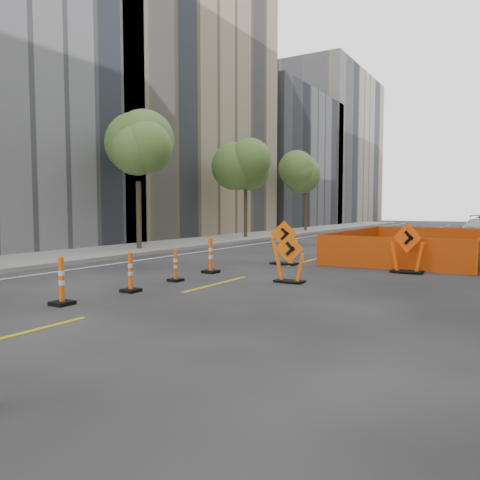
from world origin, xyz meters
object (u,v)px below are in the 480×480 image
Objects in this scene: channelizer_5 at (175,265)px; channelizer_6 at (211,255)px; chevron_sign_center at (290,258)px; chevron_sign_left at (284,243)px; chevron_sign_right at (407,248)px; channelizer_4 at (130,272)px; channelizer_3 at (62,280)px.

channelizer_6 is at bearing 92.77° from channelizer_5.
chevron_sign_left is at bearing 113.12° from chevron_sign_center.
channelizer_4 is at bearing -105.29° from chevron_sign_right.
chevron_sign_right is (2.41, 3.62, 0.13)m from chevron_sign_center.
chevron_sign_right is at bearing 43.96° from channelizer_5.
chevron_sign_right reaches higher than channelizer_3.
channelizer_3 is 10.31m from chevron_sign_right.
chevron_sign_center is (2.85, 1.45, 0.22)m from channelizer_5.
chevron_sign_center reaches higher than channelizer_4.
channelizer_4 is at bearing -86.61° from channelizer_5.
chevron_sign_left reaches higher than chevron_sign_center.
channelizer_3 reaches higher than channelizer_5.
chevron_sign_right is (5.35, 3.18, 0.24)m from channelizer_6.
chevron_sign_left is (0.97, 5.07, 0.34)m from channelizer_5.
channelizer_6 is at bearing 90.39° from channelizer_3.
chevron_sign_center reaches higher than channelizer_3.
channelizer_6 is 6.23m from chevron_sign_right.
channelizer_4 is 3.78m from channelizer_6.
chevron_sign_right reaches higher than chevron_sign_center.
channelizer_4 is (0.16, 1.89, -0.03)m from channelizer_3.
chevron_sign_center is at bearing 26.93° from channelizer_5.
channelizer_4 is at bearing -86.92° from channelizer_6.
channelizer_4 is 7.01m from chevron_sign_left.
channelizer_5 is (0.05, 3.77, -0.07)m from channelizer_3.
chevron_sign_right is at bearing 52.07° from chevron_sign_center.
channelizer_5 is at bearing -87.23° from channelizer_6.
channelizer_3 is at bearing -99.78° from chevron_sign_right.
chevron_sign_center reaches higher than channelizer_6.
channelizer_6 is at bearing 93.08° from channelizer_4.
channelizer_6 is at bearing -130.50° from chevron_sign_left.
channelizer_5 is 1.89m from channelizer_6.
chevron_sign_right is (5.14, 6.95, 0.30)m from channelizer_4.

